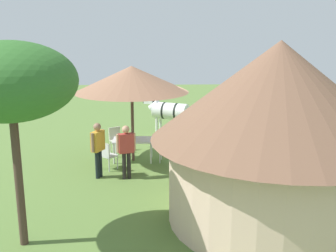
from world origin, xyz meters
The scene contains 14 objects.
ground_plane centered at (0.00, 0.00, 0.00)m, with size 36.00×36.00×0.00m, color #5D7D3A.
thatched_hut centered at (-1.57, 5.68, 2.22)m, with size 5.60×5.60×4.11m.
shade_umbrella centered at (1.85, 1.20, 2.76)m, with size 3.71×3.71×3.18m.
patio_dining_table centered at (1.85, 1.20, 0.65)m, with size 1.35×0.85×0.74m.
patio_chair_east_end centered at (0.66, 1.38, 0.52)m, with size 0.48×0.50×0.90m.
patio_chair_near_lawn centered at (2.51, 0.20, 0.52)m, with size 0.60×0.59×0.90m.
patio_chair_west_end centered at (2.63, 2.12, 0.52)m, with size 0.61×0.60×0.90m.
guest_beside_umbrella centered at (2.80, 2.80, 1.01)m, with size 0.39×0.55×1.67m.
guest_behind_table centered at (1.96, 2.92, 0.97)m, with size 0.56×0.33×1.62m.
standing_watcher centered at (-2.89, -2.50, 1.01)m, with size 0.45×0.49×1.67m.
striped_lounge_chair centered at (-1.62, 1.40, 0.25)m, with size 0.96×0.89×0.62m.
zebra_nearest_camera centered at (0.50, -2.22, 0.99)m, with size 1.96×1.25×1.53m.
zebra_by_umbrella centered at (-3.03, -0.13, 0.97)m, with size 1.76×1.48×1.51m.
acacia_tree_far_lawn centered at (3.85, 6.62, 3.36)m, with size 2.55×2.55×4.14m.
Camera 1 is at (1.14, 14.36, 4.33)m, focal length 43.51 mm.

